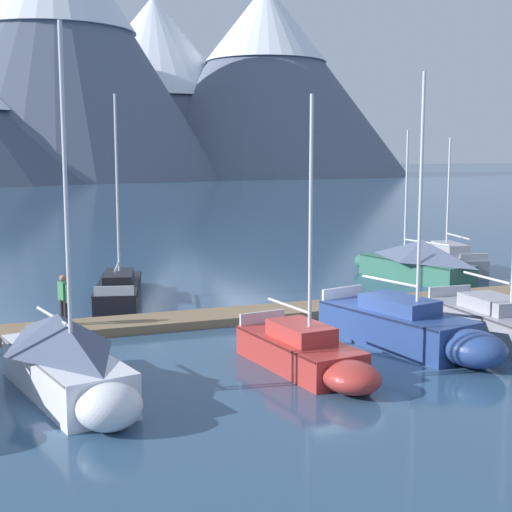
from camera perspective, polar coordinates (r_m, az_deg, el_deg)
name	(u,v)px	position (r m, az deg, el deg)	size (l,w,h in m)	color
ground_plane	(334,341)	(23.79, 6.09, -6.59)	(700.00, 700.00, 0.00)	#2D4C6B
mountain_east_summit	(56,36)	(191.73, -15.23, 16.11)	(79.67, 79.67, 64.98)	slate
mountain_rear_spur	(154,80)	(227.12, -7.89, 13.38)	(82.26, 82.26, 51.91)	#4C566B
mountain_north_horn	(266,77)	(218.27, 0.77, 13.72)	(82.31, 82.31, 53.91)	slate
dock	(279,313)	(27.17, 1.77, -4.41)	(27.71, 3.85, 0.30)	#846B4C
sailboat_second_berth	(67,359)	(18.80, -14.47, -7.75)	(2.58, 6.37, 8.95)	white
sailboat_mid_dock_port	(120,287)	(30.90, -10.53, -2.37)	(3.52, 7.04, 8.33)	black
sailboat_mid_dock_starboard	(308,353)	(20.29, 4.08, -7.55)	(1.97, 5.67, 7.49)	#B2332D
sailboat_far_berth	(411,328)	(23.04, 11.90, -5.52)	(2.87, 6.85, 8.31)	navy
sailboat_outer_slip	(502,324)	(24.61, 18.54, -5.05)	(2.35, 6.31, 8.81)	#93939E
sailboat_end_of_dock	(414,260)	(35.75, 12.13, -0.33)	(2.73, 7.24, 7.06)	#336B56
sailboat_last_slip	(447,259)	(39.20, 14.61, -0.21)	(3.22, 6.65, 6.77)	#93939E
person_on_dock	(63,297)	(25.18, -14.71, -3.06)	(0.33, 0.57, 1.69)	#232328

